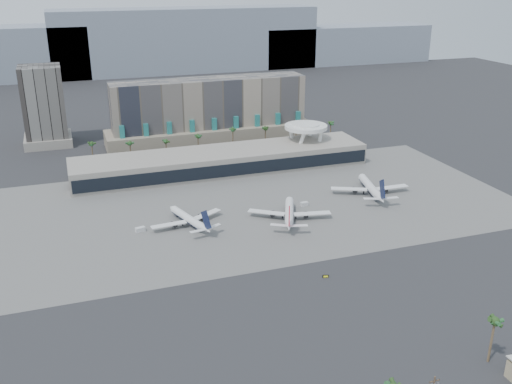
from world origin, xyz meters
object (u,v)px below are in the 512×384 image
object	(u,v)px
airliner_centre	(289,212)
service_vehicle_b	(304,204)
airliner_left	(189,219)
service_vehicle_a	(140,229)
airliner_right	(371,187)
taxiway_sign	(326,276)

from	to	relation	value
airliner_centre	service_vehicle_b	distance (m)	18.44
airliner_left	service_vehicle_a	xyz separation A→B (m)	(-21.96, 0.22, -2.18)
airliner_right	service_vehicle_b	world-z (taller)	airliner_right
airliner_centre	service_vehicle_a	size ratio (longest dim) A/B	8.88
service_vehicle_b	airliner_right	bearing A→B (deg)	-1.07
service_vehicle_b	taxiway_sign	world-z (taller)	service_vehicle_b
service_vehicle_a	airliner_left	bearing A→B (deg)	-13.26
airliner_left	service_vehicle_b	world-z (taller)	airliner_left
airliner_centre	service_vehicle_b	world-z (taller)	airliner_centre
airliner_right	taxiway_sign	distance (m)	92.84
taxiway_sign	airliner_right	bearing A→B (deg)	64.11
airliner_left	taxiway_sign	bearing A→B (deg)	-76.25
airliner_right	taxiway_sign	bearing A→B (deg)	-117.13
airliner_right	service_vehicle_b	bearing A→B (deg)	-162.22
airliner_right	service_vehicle_b	xyz separation A→B (m)	(-38.90, -3.38, -2.75)
airliner_left	airliner_centre	bearing A→B (deg)	-27.97
airliner_left	service_vehicle_a	bearing A→B (deg)	162.14
airliner_left	service_vehicle_a	distance (m)	22.07
service_vehicle_b	service_vehicle_a	bearing A→B (deg)	176.66
taxiway_sign	airliner_left	bearing A→B (deg)	135.08
airliner_right	service_vehicle_b	distance (m)	39.14
airliner_centre	taxiway_sign	world-z (taller)	airliner_centre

